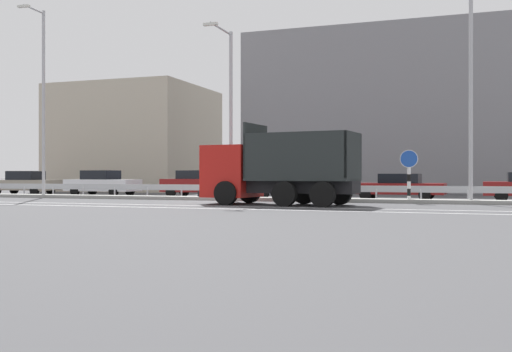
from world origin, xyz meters
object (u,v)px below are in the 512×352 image
object	(u,v)px
median_road_sign	(409,174)
street_lamp_2	(229,105)
dump_truck	(261,174)
parked_car_2	(102,183)
parked_car_3	(196,184)
parked_car_1	(24,183)
parked_car_4	(292,186)
street_lamp_3	(471,84)
street_lamp_1	(42,96)
parked_car_5	(398,187)

from	to	relation	value
median_road_sign	street_lamp_2	distance (m)	9.51
dump_truck	parked_car_2	world-z (taller)	dump_truck
dump_truck	parked_car_3	bearing A→B (deg)	47.93
median_road_sign	parked_car_1	size ratio (longest dim) A/B	0.52
median_road_sign	parked_car_4	distance (m)	7.37
dump_truck	street_lamp_2	xyz separation A→B (m)	(-2.80, 3.17, 3.52)
street_lamp_3	parked_car_3	size ratio (longest dim) A/B	2.42
street_lamp_1	parked_car_2	size ratio (longest dim) A/B	2.25
parked_car_2	street_lamp_3	bearing A→B (deg)	83.80
dump_truck	parked_car_3	size ratio (longest dim) A/B	1.74
parked_car_3	parked_car_5	world-z (taller)	parked_car_3
street_lamp_3	parked_car_4	bearing A→B (deg)	159.77
parked_car_5	parked_car_4	bearing A→B (deg)	94.98
street_lamp_3	parked_car_1	distance (m)	28.34
median_road_sign	street_lamp_3	size ratio (longest dim) A/B	0.25
dump_truck	parked_car_1	world-z (taller)	dump_truck
street_lamp_3	parked_car_3	xyz separation A→B (m)	(-15.25, 3.78, -4.55)
parked_car_4	parked_car_5	bearing A→B (deg)	96.19
dump_truck	street_lamp_1	size ratio (longest dim) A/B	0.65
street_lamp_1	parked_car_5	xyz separation A→B (m)	(19.49, 3.67, -5.13)
parked_car_3	parked_car_5	distance (m)	11.69
street_lamp_1	street_lamp_3	size ratio (longest dim) A/B	1.10
dump_truck	street_lamp_1	world-z (taller)	street_lamp_1
street_lamp_3	parked_car_5	bearing A→B (deg)	134.91
median_road_sign	parked_car_2	distance (m)	19.25
street_lamp_2	parked_car_2	size ratio (longest dim) A/B	1.80
street_lamp_2	parked_car_3	bearing A→B (deg)	133.24
dump_truck	street_lamp_1	xyz separation A→B (m)	(-14.32, 3.24, 4.50)
street_lamp_1	parked_car_2	xyz separation A→B (m)	(1.45, 3.80, -5.04)
street_lamp_2	parked_car_4	bearing A→B (deg)	57.46
parked_car_3	street_lamp_1	bearing A→B (deg)	-61.02
parked_car_5	street_lamp_3	bearing A→B (deg)	-131.74
street_lamp_2	parked_car_5	world-z (taller)	street_lamp_2
dump_truck	parked_car_5	xyz separation A→B (m)	(5.17, 6.91, -0.63)
dump_truck	parked_car_5	distance (m)	8.66
street_lamp_2	parked_car_3	xyz separation A→B (m)	(-3.71, 3.95, -4.07)
parked_car_5	parked_car_3	bearing A→B (deg)	92.33
parked_car_1	street_lamp_3	bearing A→B (deg)	-100.85
street_lamp_1	parked_car_3	xyz separation A→B (m)	(7.80, 3.88, -5.04)
parked_car_1	parked_car_5	bearing A→B (deg)	-93.60
street_lamp_2	parked_car_2	bearing A→B (deg)	158.99
parked_car_2	parked_car_3	world-z (taller)	parked_car_2
parked_car_2	parked_car_3	bearing A→B (deg)	94.25
parked_car_2	parked_car_4	size ratio (longest dim) A/B	1.06
parked_car_5	street_lamp_2	bearing A→B (deg)	118.48
parked_car_2	parked_car_5	world-z (taller)	parked_car_2
street_lamp_2	parked_car_5	distance (m)	9.74
street_lamp_1	street_lamp_2	bearing A→B (deg)	-0.35
street_lamp_3	parked_car_4	world-z (taller)	street_lamp_3
street_lamp_1	parked_car_5	distance (m)	20.49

